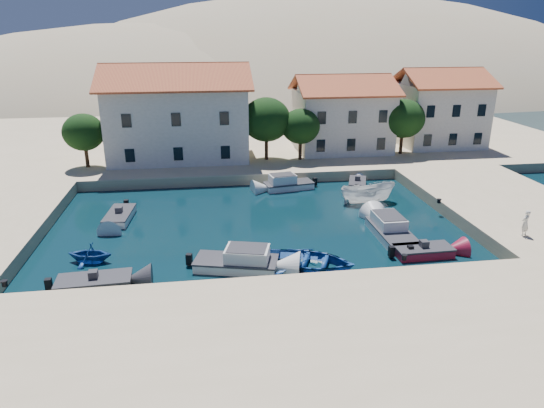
{
  "coord_description": "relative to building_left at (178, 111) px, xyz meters",
  "views": [
    {
      "loc": [
        -3.42,
        -23.76,
        13.83
      ],
      "look_at": [
        1.22,
        8.85,
        2.0
      ],
      "focal_mm": 32.0,
      "sensor_mm": 36.0,
      "label": 1
    }
  ],
  "objects": [
    {
      "name": "ground",
      "position": [
        6.0,
        -28.0,
        -5.94
      ],
      "size": [
        400.0,
        400.0,
        0.0
      ],
      "primitive_type": "plane",
      "color": "black",
      "rests_on": "ground"
    },
    {
      "name": "quay_south",
      "position": [
        6.0,
        -34.0,
        -5.44
      ],
      "size": [
        52.0,
        12.0,
        1.0
      ],
      "primitive_type": "cube",
      "color": "tan",
      "rests_on": "ground"
    },
    {
      "name": "quay_east",
      "position": [
        26.5,
        -18.0,
        -5.44
      ],
      "size": [
        11.0,
        20.0,
        1.0
      ],
      "primitive_type": "cube",
      "color": "tan",
      "rests_on": "ground"
    },
    {
      "name": "quay_north",
      "position": [
        8.0,
        10.0,
        -5.44
      ],
      "size": [
        80.0,
        36.0,
        1.0
      ],
      "primitive_type": "cube",
      "color": "tan",
      "rests_on": "ground"
    },
    {
      "name": "hills",
      "position": [
        26.64,
        95.62,
        -29.34
      ],
      "size": [
        254.0,
        176.0,
        99.0
      ],
      "color": "tan",
      "rests_on": "ground"
    },
    {
      "name": "building_left",
      "position": [
        0.0,
        0.0,
        0.0
      ],
      "size": [
        14.7,
        9.45,
        9.7
      ],
      "color": "beige",
      "rests_on": "quay_north"
    },
    {
      "name": "building_mid",
      "position": [
        18.0,
        1.0,
        -0.71
      ],
      "size": [
        10.5,
        8.4,
        8.3
      ],
      "color": "beige",
      "rests_on": "quay_north"
    },
    {
      "name": "building_right",
      "position": [
        30.0,
        2.0,
        -0.46
      ],
      "size": [
        9.45,
        8.4,
        8.8
      ],
      "color": "beige",
      "rests_on": "quay_north"
    },
    {
      "name": "trees",
      "position": [
        10.51,
        -2.54,
        -1.1
      ],
      "size": [
        37.3,
        5.3,
        6.45
      ],
      "color": "#382314",
      "rests_on": "quay_north"
    },
    {
      "name": "bollards",
      "position": [
        8.8,
        -24.13,
        -4.79
      ],
      "size": [
        29.36,
        9.56,
        0.3
      ],
      "color": "black",
      "rests_on": "ground"
    },
    {
      "name": "motorboat_grey_sw",
      "position": [
        -4.0,
        -26.17,
        -5.64
      ],
      "size": [
        4.23,
        2.05,
        1.25
      ],
      "rotation": [
        0.0,
        0.0,
        0.05
      ],
      "color": "#333237",
      "rests_on": "ground"
    },
    {
      "name": "cabin_cruiser_south",
      "position": [
        4.17,
        -24.96,
        -5.46
      ],
      "size": [
        5.44,
        3.39,
        1.6
      ],
      "rotation": [
        0.0,
        0.0,
        -0.26
      ],
      "color": "silver",
      "rests_on": "ground"
    },
    {
      "name": "rowboat_south",
      "position": [
        8.7,
        -25.48,
        -5.94
      ],
      "size": [
        6.6,
        5.78,
        1.14
      ],
      "primitive_type": "imported",
      "rotation": [
        0.0,
        0.0,
        1.17
      ],
      "color": "navy",
      "rests_on": "ground"
    },
    {
      "name": "motorboat_red_se",
      "position": [
        16.35,
        -24.86,
        -5.64
      ],
      "size": [
        3.77,
        1.75,
        1.25
      ],
      "rotation": [
        0.0,
        0.0,
        0.02
      ],
      "color": "maroon",
      "rests_on": "ground"
    },
    {
      "name": "cabin_cruiser_east",
      "position": [
        15.4,
        -21.79,
        -5.46
      ],
      "size": [
        2.18,
        5.4,
        1.6
      ],
      "rotation": [
        0.0,
        0.0,
        1.57
      ],
      "color": "silver",
      "rests_on": "ground"
    },
    {
      "name": "boat_east",
      "position": [
        16.11,
        -14.36,
        -5.94
      ],
      "size": [
        4.87,
        2.05,
        1.85
      ],
      "primitive_type": "imported",
      "rotation": [
        0.0,
        0.0,
        1.62
      ],
      "color": "silver",
      "rests_on": "ground"
    },
    {
      "name": "motorboat_white_ne",
      "position": [
        16.63,
        -9.95,
        -5.64
      ],
      "size": [
        2.5,
        3.58,
        1.25
      ],
      "rotation": [
        0.0,
        0.0,
        1.24
      ],
      "color": "silver",
      "rests_on": "ground"
    },
    {
      "name": "rowboat_west",
      "position": [
        -4.91,
        -22.74,
        -5.94
      ],
      "size": [
        3.21,
        2.92,
        1.46
      ],
      "primitive_type": "imported",
      "rotation": [
        0.0,
        0.0,
        -1.78
      ],
      "color": "navy",
      "rests_on": "ground"
    },
    {
      "name": "motorboat_white_west",
      "position": [
        -4.18,
        -15.55,
        -5.64
      ],
      "size": [
        2.12,
        4.18,
        1.25
      ],
      "rotation": [
        0.0,
        0.0,
        -1.66
      ],
      "color": "silver",
      "rests_on": "ground"
    },
    {
      "name": "cabin_cruiser_north",
      "position": [
        10.13,
        -9.7,
        -5.46
      ],
      "size": [
        4.73,
        2.63,
        1.6
      ],
      "rotation": [
        0.0,
        0.0,
        3.32
      ],
      "color": "silver",
      "rests_on": "ground"
    },
    {
      "name": "pedestrian",
      "position": [
        23.28,
        -24.83,
        -4.05
      ],
      "size": [
        0.76,
        0.65,
        1.76
      ],
      "primitive_type": "imported",
      "rotation": [
        0.0,
        0.0,
        3.58
      ],
      "color": "silver",
      "rests_on": "quay_east"
    }
  ]
}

